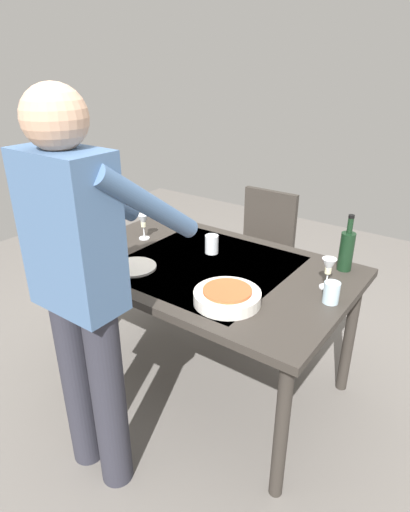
{
  "coord_description": "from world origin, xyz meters",
  "views": [
    {
      "loc": [
        -1.19,
        1.64,
        1.75
      ],
      "look_at": [
        0.0,
        0.0,
        0.82
      ],
      "focal_mm": 30.02,
      "sensor_mm": 36.0,
      "label": 1
    }
  ],
  "objects_px": {
    "chair_near": "(261,247)",
    "water_cup_near_left": "(331,292)",
    "wine_glass_left": "(328,268)",
    "serving_bowl_pasta": "(227,296)",
    "dining_table": "(205,277)",
    "person_server": "(82,284)",
    "wine_bottle": "(347,250)",
    "dinner_plate_near": "(134,267)",
    "wine_glass_right": "(143,222)",
    "water_cup_near_right": "(212,244)"
  },
  "relations": [
    {
      "from": "wine_glass_right",
      "to": "serving_bowl_pasta",
      "type": "relative_size",
      "value": 0.5
    },
    {
      "from": "wine_glass_left",
      "to": "wine_glass_right",
      "type": "distance_m",
      "value": 1.12
    },
    {
      "from": "person_server",
      "to": "water_cup_near_left",
      "type": "bearing_deg",
      "value": -133.31
    },
    {
      "from": "dining_table",
      "to": "water_cup_near_left",
      "type": "height_order",
      "value": "water_cup_near_left"
    },
    {
      "from": "wine_bottle",
      "to": "dining_table",
      "type": "bearing_deg",
      "value": 31.45
    },
    {
      "from": "chair_near",
      "to": "wine_glass_left",
      "type": "bearing_deg",
      "value": 135.29
    },
    {
      "from": "dining_table",
      "to": "person_server",
      "type": "distance_m",
      "value": 0.79
    },
    {
      "from": "dining_table",
      "to": "person_server",
      "type": "height_order",
      "value": "person_server"
    },
    {
      "from": "dining_table",
      "to": "chair_near",
      "type": "relative_size",
      "value": 1.66
    },
    {
      "from": "person_server",
      "to": "dinner_plate_near",
      "type": "height_order",
      "value": "person_server"
    },
    {
      "from": "dining_table",
      "to": "wine_bottle",
      "type": "bearing_deg",
      "value": -148.55
    },
    {
      "from": "chair_near",
      "to": "water_cup_near_left",
      "type": "bearing_deg",
      "value": 133.48
    },
    {
      "from": "wine_glass_right",
      "to": "chair_near",
      "type": "bearing_deg",
      "value": -115.71
    },
    {
      "from": "water_cup_near_left",
      "to": "serving_bowl_pasta",
      "type": "bearing_deg",
      "value": 36.55
    },
    {
      "from": "person_server",
      "to": "wine_glass_left",
      "type": "distance_m",
      "value": 1.1
    },
    {
      "from": "wine_bottle",
      "to": "wine_glass_left",
      "type": "bearing_deg",
      "value": 89.79
    },
    {
      "from": "person_server",
      "to": "chair_near",
      "type": "bearing_deg",
      "value": -86.96
    },
    {
      "from": "chair_near",
      "to": "person_server",
      "type": "height_order",
      "value": "person_server"
    },
    {
      "from": "person_server",
      "to": "water_cup_near_right",
      "type": "height_order",
      "value": "person_server"
    },
    {
      "from": "water_cup_near_right",
      "to": "dinner_plate_near",
      "type": "relative_size",
      "value": 0.45
    },
    {
      "from": "wine_glass_left",
      "to": "water_cup_near_left",
      "type": "xyz_separation_m",
      "value": [
        -0.07,
        0.12,
        -0.06
      ]
    },
    {
      "from": "person_server",
      "to": "wine_glass_left",
      "type": "relative_size",
      "value": 11.19
    },
    {
      "from": "dining_table",
      "to": "water_cup_near_right",
      "type": "distance_m",
      "value": 0.2
    },
    {
      "from": "person_server",
      "to": "wine_bottle",
      "type": "relative_size",
      "value": 5.71
    },
    {
      "from": "dining_table",
      "to": "serving_bowl_pasta",
      "type": "height_order",
      "value": "serving_bowl_pasta"
    },
    {
      "from": "chair_near",
      "to": "serving_bowl_pasta",
      "type": "distance_m",
      "value": 1.23
    },
    {
      "from": "dining_table",
      "to": "chair_near",
      "type": "height_order",
      "value": "chair_near"
    },
    {
      "from": "wine_bottle",
      "to": "water_cup_near_left",
      "type": "xyz_separation_m",
      "value": [
        -0.06,
        0.36,
        -0.06
      ]
    },
    {
      "from": "chair_near",
      "to": "wine_glass_left",
      "type": "relative_size",
      "value": 6.03
    },
    {
      "from": "chair_near",
      "to": "wine_bottle",
      "type": "height_order",
      "value": "wine_bottle"
    },
    {
      "from": "wine_bottle",
      "to": "water_cup_near_left",
      "type": "height_order",
      "value": "wine_bottle"
    },
    {
      "from": "person_server",
      "to": "wine_glass_left",
      "type": "xyz_separation_m",
      "value": [
        -0.65,
        -0.88,
        -0.09
      ]
    },
    {
      "from": "wine_glass_left",
      "to": "wine_glass_right",
      "type": "height_order",
      "value": "same"
    },
    {
      "from": "wine_glass_left",
      "to": "water_cup_near_right",
      "type": "xyz_separation_m",
      "value": [
        0.67,
        -0.01,
        -0.05
      ]
    },
    {
      "from": "wine_glass_left",
      "to": "water_cup_near_right",
      "type": "height_order",
      "value": "wine_glass_left"
    },
    {
      "from": "wine_glass_left",
      "to": "serving_bowl_pasta",
      "type": "height_order",
      "value": "wine_glass_left"
    },
    {
      "from": "person_server",
      "to": "wine_bottle",
      "type": "xyz_separation_m",
      "value": [
        -0.65,
        -1.12,
        -0.09
      ]
    },
    {
      "from": "chair_near",
      "to": "water_cup_near_right",
      "type": "xyz_separation_m",
      "value": [
        -0.07,
        0.72,
        0.29
      ]
    },
    {
      "from": "water_cup_near_left",
      "to": "wine_bottle",
      "type": "bearing_deg",
      "value": -79.69
    },
    {
      "from": "wine_bottle",
      "to": "wine_glass_left",
      "type": "relative_size",
      "value": 1.96
    },
    {
      "from": "person_server",
      "to": "water_cup_near_right",
      "type": "distance_m",
      "value": 0.9
    },
    {
      "from": "water_cup_near_left",
      "to": "dinner_plate_near",
      "type": "distance_m",
      "value": 0.99
    },
    {
      "from": "wine_bottle",
      "to": "person_server",
      "type": "bearing_deg",
      "value": 59.69
    },
    {
      "from": "chair_near",
      "to": "wine_bottle",
      "type": "bearing_deg",
      "value": 146.37
    },
    {
      "from": "serving_bowl_pasta",
      "to": "wine_glass_left",
      "type": "bearing_deg",
      "value": -127.83
    },
    {
      "from": "dining_table",
      "to": "water_cup_near_left",
      "type": "relative_size",
      "value": 15.39
    },
    {
      "from": "wine_glass_left",
      "to": "dining_table",
      "type": "bearing_deg",
      "value": 12.42
    },
    {
      "from": "wine_glass_right",
      "to": "water_cup_near_right",
      "type": "bearing_deg",
      "value": -171.49
    },
    {
      "from": "chair_near",
      "to": "serving_bowl_pasta",
      "type": "xyz_separation_m",
      "value": [
        -0.44,
        1.12,
        0.27
      ]
    },
    {
      "from": "dinner_plate_near",
      "to": "wine_glass_left",
      "type": "bearing_deg",
      "value": -156.61
    }
  ]
}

